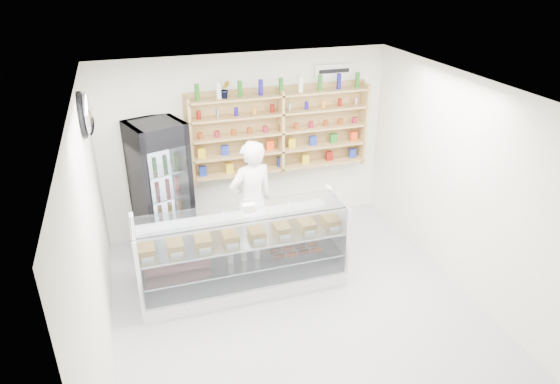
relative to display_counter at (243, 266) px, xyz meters
name	(u,v)px	position (x,y,z in m)	size (l,w,h in m)	color
room	(302,216)	(0.53, -0.78, 1.07)	(5.00, 5.00, 5.00)	#A3A2A7
display_counter	(243,266)	(0.00, 0.00, 0.00)	(2.71, 0.81, 1.18)	white
shop_worker	(252,202)	(0.31, 0.69, 0.58)	(0.67, 0.44, 1.83)	white
drinks_cooler	(161,188)	(-0.88, 1.36, 0.67)	(0.91, 0.89, 2.00)	black
wall_shelving	(281,132)	(1.03, 1.56, 1.26)	(2.84, 0.28, 1.33)	tan
potted_plant	(225,89)	(0.18, 1.56, 1.99)	(0.15, 0.12, 0.26)	#1E6626
security_mirror	(87,114)	(-1.64, 0.42, 2.12)	(0.15, 0.50, 0.50)	silver
wall_sign	(334,71)	(1.93, 1.69, 2.12)	(0.62, 0.03, 0.20)	white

